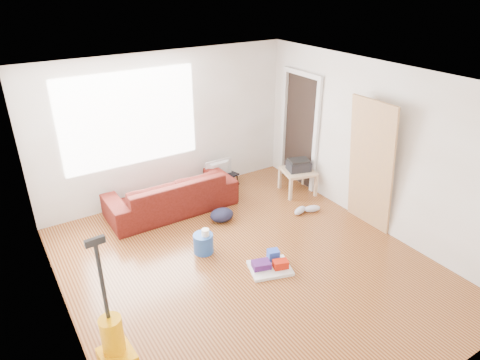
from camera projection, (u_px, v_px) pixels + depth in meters
room at (247, 178)px, 5.39m from camera, size 4.51×5.01×2.51m
sofa at (173, 210)px, 7.16m from camera, size 2.11×0.83×0.62m
tv_stand at (220, 182)px, 7.83m from camera, size 0.72×0.52×0.24m
tv at (220, 169)px, 7.71m from camera, size 0.53×0.07×0.31m
side_table at (298, 174)px, 7.59m from camera, size 0.65×0.65×0.44m
printer at (299, 165)px, 7.51m from camera, size 0.45×0.39×0.20m
bucket at (204, 252)px, 6.10m from camera, size 0.31×0.31×0.28m
toilet_paper at (206, 241)px, 6.00m from camera, size 0.11×0.11×0.10m
cleaning_tray at (270, 265)px, 5.73m from camera, size 0.64×0.57×0.19m
backpack at (222, 221)px, 6.85m from camera, size 0.41×0.34×0.21m
sneakers at (306, 210)px, 7.06m from camera, size 0.51×0.26×0.11m
vacuum at (115, 345)px, 4.22m from camera, size 0.34×0.38×1.51m
door_panel at (362, 224)px, 6.77m from camera, size 0.25×0.81×2.02m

